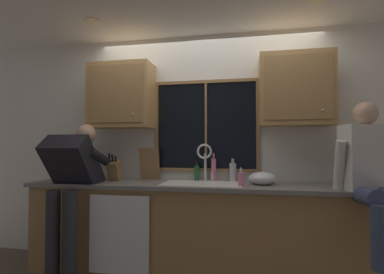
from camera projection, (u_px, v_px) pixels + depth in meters
back_wall at (207, 148)px, 3.26m from camera, size 5.92×0.12×2.55m
ceiling_downlight_left at (92, 21)px, 2.85m from camera, size 0.14×0.14×0.01m
ceiling_downlight_right at (318, 0)px, 2.45m from camera, size 0.14×0.14×0.01m
window_glass at (206, 126)px, 3.20m from camera, size 1.10×0.02×0.95m
window_frame_top at (206, 82)px, 3.20m from camera, size 1.17×0.02×0.04m
window_frame_bottom at (206, 170)px, 3.17m from camera, size 1.17×0.02×0.04m
window_frame_left at (157, 126)px, 3.30m from camera, size 0.03×0.02×0.95m
window_frame_right at (258, 125)px, 3.08m from camera, size 0.03×0.02×0.95m
window_mullion_center at (206, 126)px, 3.19m from camera, size 0.02×0.02×0.95m
lower_cabinet_run at (202, 231)px, 2.89m from camera, size 3.52×0.58×0.88m
countertop at (202, 186)px, 2.88m from camera, size 3.58×0.62×0.04m
dishwasher_front at (119, 235)px, 2.72m from camera, size 0.60×0.02×0.74m
upper_cabinet_left at (122, 96)px, 3.23m from camera, size 0.71×0.36×0.72m
upper_cabinet_right at (295, 90)px, 2.87m from camera, size 0.71×0.36×0.72m
sink at (202, 193)px, 2.89m from camera, size 0.80×0.46×0.21m
faucet at (205, 158)px, 3.08m from camera, size 0.18×0.09×0.40m
person_standing at (72, 181)px, 2.84m from camera, size 0.53×0.70×1.53m
person_sitting_on_counter at (371, 170)px, 2.36m from camera, size 0.54×0.65×1.26m
knife_block at (115, 171)px, 3.13m from camera, size 0.12×0.18×0.32m
cutting_board at (150, 164)px, 3.23m from camera, size 0.22×0.09×0.36m
mixing_bowl at (262, 178)px, 2.82m from camera, size 0.26×0.26×0.13m
soap_dispenser at (241, 179)px, 2.70m from camera, size 0.06×0.07×0.18m
bottle_green_glass at (233, 171)px, 3.08m from camera, size 0.07×0.07×0.25m
bottle_tall_clear at (197, 173)px, 3.13m from camera, size 0.05×0.05×0.21m
bottle_amber_small at (214, 169)px, 3.11m from camera, size 0.05×0.05×0.31m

